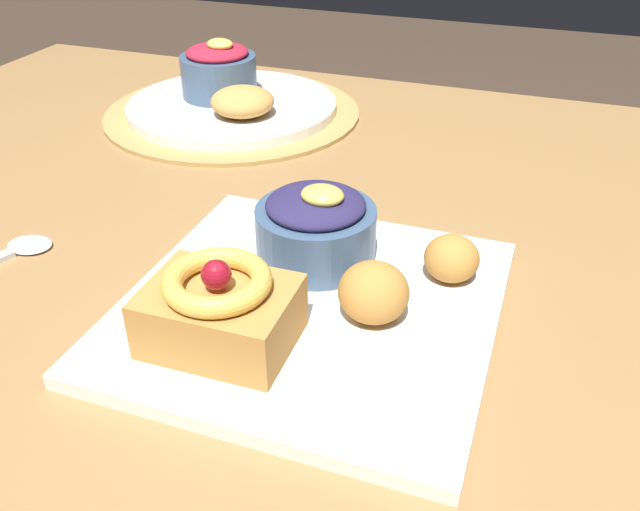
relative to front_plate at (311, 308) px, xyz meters
name	(u,v)px	position (x,y,z in m)	size (l,w,h in m)	color
dining_table	(279,345)	(-0.06, 0.06, -0.10)	(1.22, 0.99, 0.73)	olive
woven_placemat	(233,112)	(-0.24, 0.36, 0.00)	(0.32, 0.32, 0.01)	#AD894C
front_plate	(311,308)	(0.00, 0.00, 0.00)	(0.27, 0.27, 0.01)	white
cake_slice	(220,309)	(-0.04, -0.06, 0.03)	(0.10, 0.08, 0.06)	#B77F3D
berry_ramekin	(316,227)	(-0.02, 0.06, 0.04)	(0.10, 0.10, 0.07)	#3D5675
fritter_front	(374,292)	(0.05, 0.00, 0.03)	(0.05, 0.05, 0.04)	#BC7F38
fritter_middle	(451,261)	(0.09, 0.06, 0.02)	(0.04, 0.04, 0.04)	#BC7F38
back_plate	(232,106)	(-0.24, 0.36, 0.01)	(0.26, 0.26, 0.01)	white
back_ramekin	(219,71)	(-0.26, 0.37, 0.04)	(0.10, 0.10, 0.07)	#3D5675
back_pastry	(242,102)	(-0.21, 0.32, 0.03)	(0.08, 0.08, 0.03)	#C68E47
spoon	(0,258)	(-0.27, -0.02, 0.00)	(0.06, 0.12, 0.00)	silver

